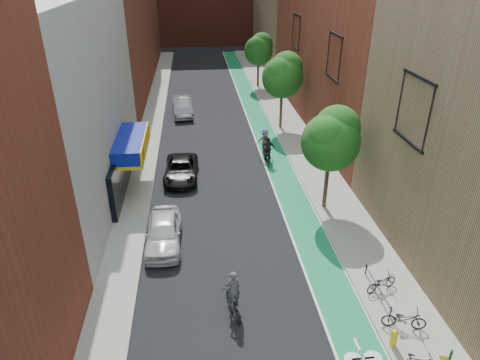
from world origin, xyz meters
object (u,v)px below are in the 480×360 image
object	(u,v)px
parked_car_white	(164,232)
parked_car_black	(181,169)
cyclist_lead	(233,300)
cyclist_lane_near	(265,148)
cyclist_lane_far	(265,144)
cyclist_lane_mid	(268,154)
parked_car_silver	(182,106)
fire_hydrant	(394,337)

from	to	relation	value
parked_car_white	parked_car_black	size ratio (longest dim) A/B	0.94
parked_car_black	cyclist_lead	size ratio (longest dim) A/B	2.24
cyclist_lane_near	cyclist_lane_far	bearing A→B (deg)	-85.63
cyclist_lead	cyclist_lane_near	distance (m)	16.23
parked_car_white	cyclist_lane_mid	distance (m)	11.90
parked_car_black	parked_car_silver	xyz separation A→B (m)	(-0.06, 13.74, 0.17)
parked_car_white	cyclist_lane_near	bearing A→B (deg)	55.81
parked_car_silver	cyclist_lead	distance (m)	26.94
parked_car_black	cyclist_lane_near	world-z (taller)	cyclist_lane_near
parked_car_white	cyclist_lane_mid	world-z (taller)	cyclist_lane_mid
parked_car_white	parked_car_silver	bearing A→B (deg)	88.32
parked_car_black	cyclist_lead	distance (m)	13.31
parked_car_white	fire_hydrant	bearing A→B (deg)	-40.45
parked_car_silver	cyclist_lane_far	size ratio (longest dim) A/B	2.27
parked_car_white	parked_car_black	bearing A→B (deg)	84.33
cyclist_lead	cyclist_lane_far	size ratio (longest dim) A/B	0.96
parked_car_black	cyclist_lane_mid	size ratio (longest dim) A/B	2.38
cyclist_lane_mid	fire_hydrant	distance (m)	17.54
parked_car_white	cyclist_lane_far	world-z (taller)	cyclist_lane_far
parked_car_silver	cyclist_lane_near	world-z (taller)	cyclist_lane_near
fire_hydrant	cyclist_lane_far	bearing A→B (deg)	96.41
parked_car_white	cyclist_lane_near	distance (m)	12.58
cyclist_lane_mid	fire_hydrant	bearing A→B (deg)	105.09
cyclist_lead	parked_car_white	bearing A→B (deg)	-72.99
cyclist_lane_mid	fire_hydrant	xyz separation A→B (m)	(2.00, -17.42, -0.16)
cyclist_lane_mid	parked_car_black	bearing A→B (deg)	23.76
parked_car_white	cyclist_lead	xyz separation A→B (m)	(3.20, -5.38, -0.06)
parked_car_white	parked_car_silver	distance (m)	21.46
cyclist_lead	parked_car_black	bearing A→B (deg)	-93.37
cyclist_lane_far	fire_hydrant	bearing A→B (deg)	101.10
cyclist_lead	cyclist_lane_far	xyz separation A→B (m)	(3.93, 16.13, 0.30)
cyclist_lane_far	fire_hydrant	world-z (taller)	cyclist_lane_far
parked_car_black	cyclist_lane_mid	bearing A→B (deg)	17.62
fire_hydrant	parked_car_black	bearing A→B (deg)	118.24
parked_car_black	cyclist_lane_mid	xyz separation A→B (m)	(6.42, 1.75, 0.07)
cyclist_lead	cyclist_lane_mid	world-z (taller)	cyclist_lead
parked_car_black	fire_hydrant	size ratio (longest dim) A/B	5.99
parked_car_silver	cyclist_lane_far	bearing A→B (deg)	-63.64
parked_car_black	fire_hydrant	world-z (taller)	parked_car_black
cyclist_lane_far	cyclist_lane_near	bearing A→B (deg)	94.70
cyclist_lane_near	cyclist_lane_mid	size ratio (longest dim) A/B	0.98
parked_car_white	cyclist_lane_near	xyz separation A→B (m)	(7.13, 10.36, 0.09)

